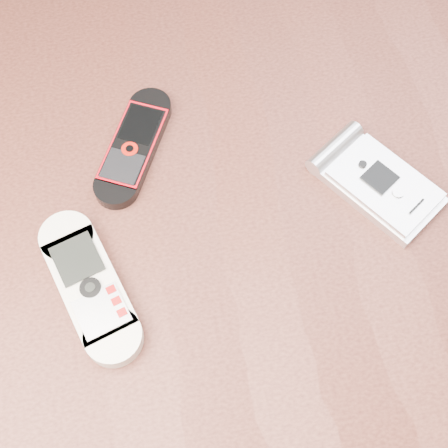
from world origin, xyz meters
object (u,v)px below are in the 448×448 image
at_px(nokia_black_red, 134,146).
at_px(motorola_razr, 381,184).
at_px(table, 219,274).
at_px(nokia_white, 90,286).

xyz_separation_m(nokia_black_red, motorola_razr, (0.21, -0.08, 0.00)).
bearing_deg(nokia_black_red, table, -29.97).
height_order(table, nokia_black_red, nokia_black_red).
distance_m(nokia_black_red, motorola_razr, 0.23).
relative_size(table, nokia_white, 8.31).
bearing_deg(table, nokia_black_red, 123.34).
xyz_separation_m(table, nokia_white, (-0.11, -0.04, 0.11)).
distance_m(nokia_white, motorola_razr, 0.27).
relative_size(nokia_white, nokia_black_red, 1.10).
bearing_deg(motorola_razr, nokia_white, 155.89).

